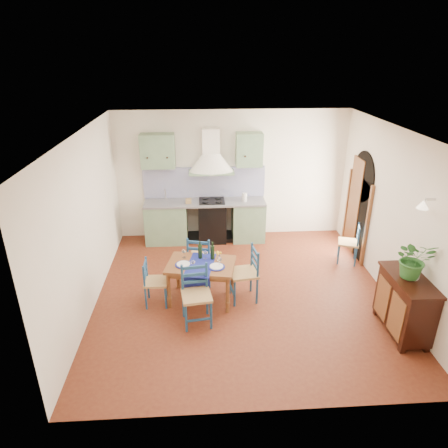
% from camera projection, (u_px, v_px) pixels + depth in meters
% --- Properties ---
extents(floor, '(5.00, 5.00, 0.00)m').
position_uv_depth(floor, '(242.00, 293.00, 7.00)').
color(floor, '#4F1B10').
rests_on(floor, ground).
extents(back_wall, '(5.00, 0.96, 2.80)m').
position_uv_depth(back_wall, '(211.00, 194.00, 8.64)').
color(back_wall, silver).
rests_on(back_wall, ground).
extents(right_wall, '(0.26, 5.00, 2.80)m').
position_uv_depth(right_wall, '(386.00, 213.00, 6.86)').
color(right_wall, silver).
rests_on(right_wall, ground).
extents(left_wall, '(0.04, 5.00, 2.80)m').
position_uv_depth(left_wall, '(87.00, 224.00, 6.29)').
color(left_wall, silver).
rests_on(left_wall, ground).
extents(ceiling, '(5.00, 5.00, 0.01)m').
position_uv_depth(ceiling, '(246.00, 132.00, 5.87)').
color(ceiling, silver).
rests_on(ceiling, back_wall).
extents(dining_table, '(1.21, 0.95, 1.01)m').
position_uv_depth(dining_table, '(201.00, 268.00, 6.58)').
color(dining_table, brown).
rests_on(dining_table, ground).
extents(chair_near, '(0.50, 0.50, 0.94)m').
position_uv_depth(chair_near, '(196.00, 295.00, 6.08)').
color(chair_near, navy).
rests_on(chair_near, ground).
extents(chair_far, '(0.54, 0.54, 0.95)m').
position_uv_depth(chair_far, '(201.00, 259.00, 7.13)').
color(chair_far, navy).
rests_on(chair_far, ground).
extents(chair_left, '(0.38, 0.38, 0.80)m').
position_uv_depth(chair_left, '(154.00, 282.00, 6.55)').
color(chair_left, navy).
rests_on(chair_left, ground).
extents(chair_right, '(0.50, 0.50, 0.95)m').
position_uv_depth(chair_right, '(245.00, 273.00, 6.66)').
color(chair_right, navy).
rests_on(chair_right, ground).
extents(chair_spare, '(0.48, 0.48, 0.81)m').
position_uv_depth(chair_spare, '(350.00, 243.00, 7.87)').
color(chair_spare, navy).
rests_on(chair_spare, ground).
extents(sideboard, '(0.50, 1.05, 0.94)m').
position_uv_depth(sideboard, '(405.00, 303.00, 5.85)').
color(sideboard, black).
rests_on(sideboard, ground).
extents(potted_plant, '(0.58, 0.52, 0.58)m').
position_uv_depth(potted_plant, '(414.00, 259.00, 5.59)').
color(potted_plant, '#2B682A').
rests_on(potted_plant, sideboard).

